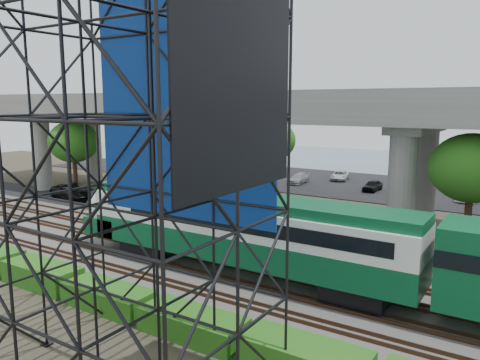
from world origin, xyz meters
The scene contains 13 objects.
ground centered at (0.00, 0.00, 0.00)m, with size 140.00×140.00×0.00m, color #474233.
ballast_bed centered at (0.00, 2.00, 0.10)m, with size 90.00×12.00×0.20m, color slate.
service_road centered at (0.00, 10.50, 0.04)m, with size 90.00×5.00×0.08m, color black.
parking_lot centered at (0.00, 34.00, 0.04)m, with size 90.00×18.00×0.08m, color black.
harbor_water centered at (0.00, 56.00, 0.01)m, with size 140.00×40.00×0.03m, color #435F6E.
rail_tracks centered at (0.00, 2.00, 0.28)m, with size 90.00×9.52×0.16m.
commuter_train centered at (6.32, 2.00, 2.88)m, with size 29.30×3.06×4.30m.
overpass centered at (-1.05, 16.00, 8.21)m, with size 80.00×12.00×12.40m.
scaffold_tower centered at (6.12, -7.98, 7.47)m, with size 9.36×6.36×15.00m.
hedge_strip centered at (1.01, -4.30, 0.56)m, with size 34.60×1.80×1.20m.
trees centered at (-4.67, 16.17, 5.57)m, with size 40.94×16.94×7.69m.
suv centered at (-20.75, 10.77, 0.86)m, with size 2.59×5.61×1.56m, color black.
parked_cars centered at (2.41, 33.68, 0.69)m, with size 35.73×9.76×1.31m.
Camera 1 is at (17.30, -18.30, 9.45)m, focal length 35.00 mm.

